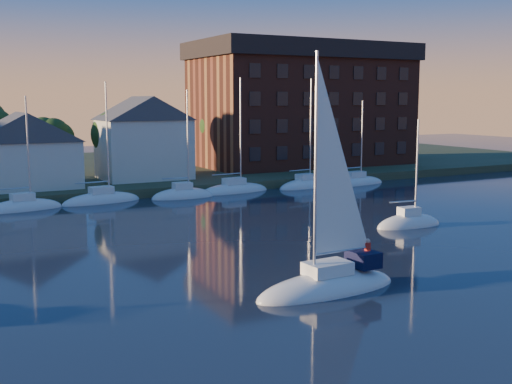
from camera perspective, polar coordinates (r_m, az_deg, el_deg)
shoreline_land at (r=92.03m, az=-17.74°, el=1.35°), size 160.00×50.00×2.00m
wooden_dock at (r=69.70m, az=-14.32°, el=-0.62°), size 120.00×3.00×1.00m
clubhouse_centre at (r=72.91m, az=-20.00°, el=3.58°), size 11.55×8.40×8.08m
clubhouse_east at (r=77.96m, az=-9.98°, el=4.86°), size 10.50×8.40×9.80m
condo_block at (r=94.35m, az=4.11°, el=7.84°), size 31.00×17.00×17.40m
tree_line at (r=80.15m, az=-15.00°, el=5.64°), size 93.40×5.40×8.90m
moored_fleet at (r=65.96m, az=-17.07°, el=-1.14°), size 79.50×2.40×12.05m
hero_sailboat at (r=35.73m, az=6.54°, el=-7.82°), size 9.10×3.30×14.02m
drifting_sailboat_right at (r=54.53m, az=13.42°, el=-2.91°), size 6.20×2.60×9.93m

